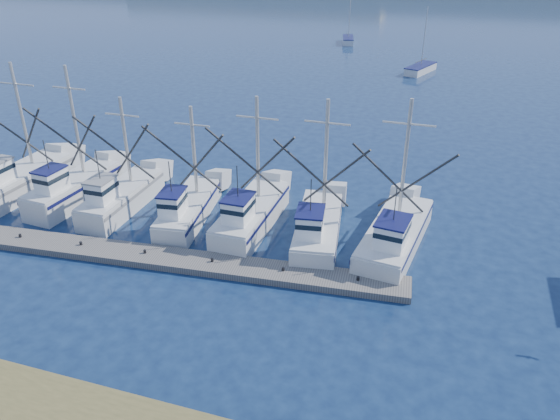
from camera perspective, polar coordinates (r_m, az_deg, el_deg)
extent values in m
plane|color=#0D1B3A|center=(25.01, -3.86, -14.60)|extent=(500.00, 500.00, 0.00)
cube|color=slate|center=(31.91, -13.89, -4.68)|extent=(29.56, 4.42, 0.39)
cube|color=silver|center=(42.53, -25.34, 2.68)|extent=(3.14, 7.91, 1.64)
cylinder|color=#B7B2A8|center=(41.99, -25.38, 8.92)|extent=(0.22, 0.22, 7.25)
cube|color=silver|center=(39.65, -20.68, 1.89)|extent=(2.82, 7.64, 1.64)
cube|color=white|center=(37.71, -22.77, 2.83)|extent=(1.43, 1.92, 1.50)
cylinder|color=#B7B2A8|center=(39.00, -20.66, 8.66)|extent=(0.22, 0.22, 7.39)
cube|color=silver|center=(37.62, -16.16, 1.08)|extent=(2.27, 7.51, 1.45)
cube|color=white|center=(35.60, -18.09, 1.89)|extent=(1.30, 1.84, 1.50)
cylinder|color=#B7B2A8|center=(37.21, -15.83, 6.95)|extent=(0.22, 0.22, 5.84)
cube|color=silver|center=(35.39, -9.48, -0.04)|extent=(3.19, 7.84, 1.27)
cube|color=white|center=(33.25, -11.14, 0.60)|extent=(1.50, 2.01, 1.50)
cylinder|color=#B7B2A8|center=(35.00, -8.99, 6.08)|extent=(0.22, 0.22, 5.85)
cube|color=silver|center=(33.94, -3.00, -0.71)|extent=(2.46, 8.02, 1.50)
cube|color=white|center=(31.56, -4.36, 0.02)|extent=(1.40, 1.96, 1.50)
cylinder|color=#B7B2A8|center=(33.44, -2.35, 6.41)|extent=(0.22, 0.22, 6.52)
cube|color=silver|center=(32.80, 3.99, -2.01)|extent=(3.61, 8.11, 1.30)
cube|color=white|center=(30.42, 3.16, -1.48)|extent=(1.69, 2.10, 1.50)
cylinder|color=#B7B2A8|center=(32.20, 4.81, 5.53)|extent=(0.22, 0.22, 6.95)
cube|color=silver|center=(32.55, 11.89, -2.78)|extent=(3.70, 8.89, 1.35)
cube|color=white|center=(29.93, 11.63, -2.45)|extent=(1.79, 2.28, 1.50)
cylinder|color=#B7B2A8|center=(32.04, 12.94, 5.10)|extent=(0.22, 0.22, 7.16)
cube|color=silver|center=(75.28, 14.46, 14.06)|extent=(3.75, 6.30, 0.90)
cylinder|color=#B7B2A8|center=(74.81, 14.86, 17.12)|extent=(0.12, 0.12, 7.20)
cube|color=silver|center=(93.71, 7.12, 17.18)|extent=(2.71, 5.61, 0.90)
cylinder|color=#B7B2A8|center=(93.39, 7.30, 19.65)|extent=(0.12, 0.12, 7.20)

